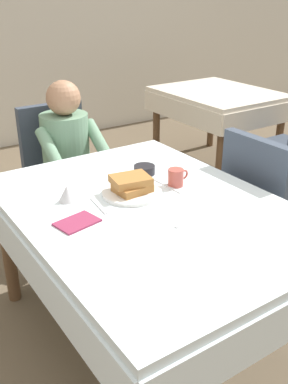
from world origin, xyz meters
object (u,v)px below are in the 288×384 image
Objects in this scene: chair_diner at (60,166)px; bowl_butter at (144,170)px; cup_coffee at (176,177)px; diner_person at (69,153)px; dining_table_main at (149,223)px; spoon_near_edge at (187,221)px; breakfast_stack at (131,184)px; background_table_far at (217,103)px; plate_breakfast at (132,193)px; fork_left_of_plate at (98,205)px; knife_right_of_plate at (167,186)px; chair_right_side at (264,205)px; syrup_pitcher at (67,194)px.

bowl_butter is at bearing 97.40° from chair_diner.
diner_person is at bearing 99.75° from cup_coffee.
dining_table_main is 10.16× the size of spoon_near_edge.
dining_table_main is 0.23m from spoon_near_edge.
chair_diner reaches higher than dining_table_main.
spoon_near_edge is at bearing 88.54° from diner_person.
background_table_far is (1.89, 1.46, -0.17)m from breakfast_stack.
plate_breakfast is 0.19m from fork_left_of_plate.
dining_table_main is 0.17m from plate_breakfast.
fork_left_of_plate is (-0.19, -0.02, -0.05)m from breakfast_stack.
background_table_far is (1.81, 0.60, -0.05)m from diner_person.
knife_right_of_plate is at bearing 52.48° from spoon_near_edge.
background_table_far is at bearing -166.31° from chair_diner.
diner_person is 0.88m from breakfast_stack.
chair_diner is 1.10m from cup_coffee.
breakfast_stack is at bearing 84.85° from diner_person.
chair_right_side is 0.83× the size of background_table_far.
chair_diner reaches higher than plate_breakfast.
knife_right_of_plate reaches higher than dining_table_main.
syrup_pitcher is at bearing -171.12° from bowl_butter.
dining_table_main is 1.18m from chair_diner.
fork_left_of_plate is 0.90× the size of knife_right_of_plate.
knife_right_of_plate is (-0.58, 0.12, 0.21)m from chair_right_side.
cup_coffee is (0.23, 0.11, 0.13)m from dining_table_main.
plate_breakfast is at bearing -142.15° from background_table_far.
fork_left_of_plate is at bearing 111.48° from spoon_near_edge.
diner_person reaches higher than knife_right_of_plate.
fork_left_of_plate is at bearing 178.09° from cup_coffee.
chair_right_side reaches higher than dining_table_main.
dining_table_main is 13.49× the size of cup_coffee.
syrup_pitcher is (-0.28, 0.25, 0.13)m from dining_table_main.
syrup_pitcher is 2.57m from background_table_far.
breakfast_stack is at bearing -137.64° from bowl_butter.
fork_left_of_plate is 2.56m from background_table_far.
cup_coffee is 0.21m from bowl_butter.
fork_left_of_plate is at bearing -172.99° from breakfast_stack.
spoon_near_edge is at bearing -82.44° from breakfast_stack.
plate_breakfast is 0.04m from breakfast_stack.
breakfast_stack reaches higher than plate_breakfast.
syrup_pitcher reaches higher than fork_left_of_plate.
chair_diner is at bearing 86.21° from dining_table_main.
chair_diner reaches higher than syrup_pitcher.
dining_table_main is 1.64× the size of chair_right_side.
diner_person is 10.18× the size of bowl_butter.
spoon_near_edge is 2.59m from background_table_far.
plate_breakfast is 1.56× the size of fork_left_of_plate.
cup_coffee is (-0.54, 0.11, 0.25)m from chair_right_side.
chair_right_side reaches higher than knife_right_of_plate.
diner_person reaches higher than plate_breakfast.
dining_table_main is at bearing 86.21° from chair_diner.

